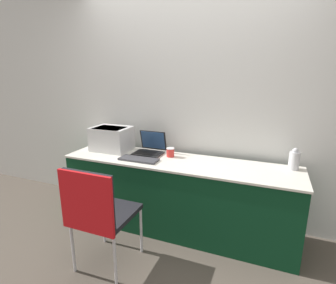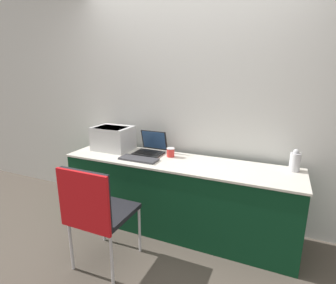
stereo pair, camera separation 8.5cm
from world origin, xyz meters
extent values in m
plane|color=brown|center=(0.00, 0.00, 0.00)|extent=(14.00, 14.00, 0.00)
cube|color=silver|center=(0.00, 0.67, 1.30)|extent=(8.00, 0.05, 2.60)
cube|color=#0C381E|center=(0.00, 0.28, 0.37)|extent=(2.35, 0.56, 0.74)
cube|color=silver|center=(0.00, 0.28, 0.75)|extent=(2.37, 0.58, 0.02)
cube|color=silver|center=(-0.83, 0.37, 0.89)|extent=(0.42, 0.32, 0.27)
cube|color=black|center=(-0.83, 0.34, 1.00)|extent=(0.34, 0.25, 0.05)
cube|color=black|center=(-0.37, 0.37, 0.77)|extent=(0.31, 0.22, 0.02)
cube|color=black|center=(-0.37, 0.36, 0.78)|extent=(0.27, 0.12, 0.00)
cube|color=black|center=(-0.37, 0.51, 0.88)|extent=(0.31, 0.06, 0.22)
cube|color=#2D5184|center=(-0.37, 0.50, 0.88)|extent=(0.28, 0.05, 0.20)
cube|color=#3D3D42|center=(-0.37, 0.15, 0.77)|extent=(0.40, 0.15, 0.02)
cylinder|color=red|center=(-0.12, 0.39, 0.80)|extent=(0.08, 0.08, 0.09)
cylinder|color=white|center=(-0.12, 0.39, 0.85)|extent=(0.08, 0.08, 0.01)
cylinder|color=silver|center=(1.07, 0.46, 0.84)|extent=(0.09, 0.09, 0.17)
sphere|color=silver|center=(1.07, 0.46, 0.93)|extent=(0.05, 0.05, 0.05)
cube|color=black|center=(-0.37, -0.43, 0.47)|extent=(0.44, 0.47, 0.04)
cube|color=black|center=(-0.37, -0.64, 0.71)|extent=(0.44, 0.03, 0.43)
cylinder|color=silver|center=(-0.57, -0.21, 0.22)|extent=(0.02, 0.02, 0.45)
cylinder|color=silver|center=(-0.17, -0.21, 0.22)|extent=(0.02, 0.02, 0.45)
cylinder|color=silver|center=(-0.57, -0.64, 0.22)|extent=(0.02, 0.02, 0.45)
cylinder|color=silver|center=(-0.17, -0.64, 0.22)|extent=(0.02, 0.02, 0.45)
cube|color=red|center=(-0.37, -0.67, 0.68)|extent=(0.46, 0.02, 0.48)
camera|label=1|loc=(0.84, -2.07, 1.62)|focal=28.00mm
camera|label=2|loc=(0.92, -2.03, 1.62)|focal=28.00mm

